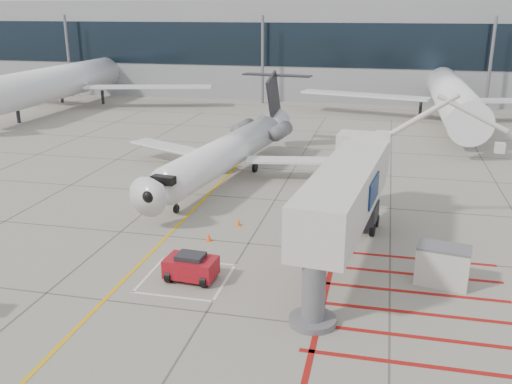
# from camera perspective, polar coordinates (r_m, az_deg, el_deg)

# --- Properties ---
(ground_plane) EXTENTS (260.00, 260.00, 0.00)m
(ground_plane) POSITION_cam_1_polar(r_m,az_deg,el_deg) (29.52, -2.62, -8.15)
(ground_plane) COLOR gray
(ground_plane) RESTS_ON ground
(regional_jet) EXTENTS (25.34, 30.17, 7.18)m
(regional_jet) POSITION_cam_1_polar(r_m,az_deg,el_deg) (42.70, -4.05, 5.22)
(regional_jet) COLOR white
(regional_jet) RESTS_ON ground_plane
(jet_bridge) EXTENTS (10.39, 18.58, 7.09)m
(jet_bridge) POSITION_cam_1_polar(r_m,az_deg,el_deg) (29.29, 8.77, -1.05)
(jet_bridge) COLOR silver
(jet_bridge) RESTS_ON ground_plane
(pushback_tug) EXTENTS (2.60, 1.73, 1.46)m
(pushback_tug) POSITION_cam_1_polar(r_m,az_deg,el_deg) (28.76, -6.52, -7.37)
(pushback_tug) COLOR maroon
(pushback_tug) RESTS_ON ground_plane
(baggage_cart) EXTENTS (2.15, 1.64, 1.20)m
(baggage_cart) POSITION_cam_1_polar(r_m,az_deg,el_deg) (35.67, 5.05, -2.42)
(baggage_cart) COLOR #57585C
(baggage_cart) RESTS_ON ground_plane
(ground_power_unit) EXTENTS (2.70, 1.87, 1.97)m
(ground_power_unit) POSITION_cam_1_polar(r_m,az_deg,el_deg) (29.52, 18.17, -6.97)
(ground_power_unit) COLOR beige
(ground_power_unit) RESTS_ON ground_plane
(cone_nose) EXTENTS (0.33, 0.33, 0.46)m
(cone_nose) POSITION_cam_1_polar(r_m,az_deg,el_deg) (33.43, -4.73, -4.52)
(cone_nose) COLOR #FF510D
(cone_nose) RESTS_ON ground_plane
(cone_side) EXTENTS (0.33, 0.33, 0.45)m
(cone_side) POSITION_cam_1_polar(r_m,az_deg,el_deg) (35.62, -1.76, -3.03)
(cone_side) COLOR #FF640D
(cone_side) RESTS_ON ground_plane
(terminal_building) EXTENTS (180.00, 28.00, 14.00)m
(terminal_building) POSITION_cam_1_polar(r_m,az_deg,el_deg) (95.75, 14.94, 13.80)
(terminal_building) COLOR gray
(terminal_building) RESTS_ON ground_plane
(terminal_glass_band) EXTENTS (180.00, 0.10, 6.00)m
(terminal_glass_band) POSITION_cam_1_polar(r_m,az_deg,el_deg) (81.67, 15.25, 13.86)
(terminal_glass_band) COLOR black
(terminal_glass_band) RESTS_ON ground_plane
(bg_aircraft_b) EXTENTS (38.31, 42.57, 12.77)m
(bg_aircraft_b) POSITION_cam_1_polar(r_m,az_deg,el_deg) (83.29, -18.07, 12.57)
(bg_aircraft_b) COLOR silver
(bg_aircraft_b) RESTS_ON ground_plane
(bg_aircraft_c) EXTENTS (35.99, 39.99, 12.00)m
(bg_aircraft_c) POSITION_cam_1_polar(r_m,az_deg,el_deg) (72.22, 18.95, 11.47)
(bg_aircraft_c) COLOR silver
(bg_aircraft_c) RESTS_ON ground_plane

